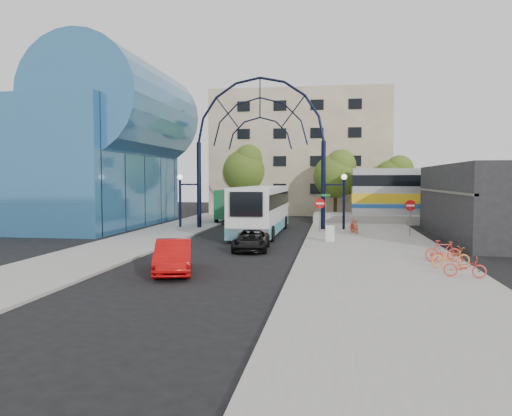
% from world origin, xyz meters
% --- Properties ---
extents(ground, '(120.00, 120.00, 0.00)m').
position_xyz_m(ground, '(0.00, 0.00, 0.00)').
color(ground, black).
rests_on(ground, ground).
extents(sidewalk_east, '(8.00, 56.00, 0.12)m').
position_xyz_m(sidewalk_east, '(8.00, 4.00, 0.06)').
color(sidewalk_east, gray).
rests_on(sidewalk_east, ground).
extents(plaza_west, '(5.00, 50.00, 0.12)m').
position_xyz_m(plaza_west, '(-6.50, 6.00, 0.06)').
color(plaza_west, gray).
rests_on(plaza_west, ground).
extents(gateway_arch, '(13.64, 0.44, 12.10)m').
position_xyz_m(gateway_arch, '(0.00, 14.00, 8.56)').
color(gateway_arch, black).
rests_on(gateway_arch, ground).
extents(stop_sign, '(0.80, 0.07, 2.50)m').
position_xyz_m(stop_sign, '(4.80, 12.00, 1.99)').
color(stop_sign, slate).
rests_on(stop_sign, sidewalk_east).
extents(do_not_enter_sign, '(0.76, 0.07, 2.48)m').
position_xyz_m(do_not_enter_sign, '(11.00, 10.00, 1.98)').
color(do_not_enter_sign, slate).
rests_on(do_not_enter_sign, sidewalk_east).
extents(street_name_sign, '(0.70, 0.70, 2.80)m').
position_xyz_m(street_name_sign, '(5.20, 12.60, 2.13)').
color(street_name_sign, slate).
rests_on(street_name_sign, sidewalk_east).
extents(sandwich_board, '(0.55, 0.61, 0.99)m').
position_xyz_m(sandwich_board, '(5.60, 5.98, 0.74)').
color(sandwich_board, white).
rests_on(sandwich_board, sidewalk_east).
extents(transit_hall, '(16.50, 18.00, 14.50)m').
position_xyz_m(transit_hall, '(-15.30, 15.00, 6.70)').
color(transit_hall, '#316795').
rests_on(transit_hall, ground).
extents(commercial_block_east, '(6.00, 16.00, 5.00)m').
position_xyz_m(commercial_block_east, '(16.00, 10.00, 2.50)').
color(commercial_block_east, black).
rests_on(commercial_block_east, ground).
extents(apartment_block, '(20.00, 12.10, 14.00)m').
position_xyz_m(apartment_block, '(2.00, 34.97, 7.00)').
color(apartment_block, tan).
rests_on(apartment_block, ground).
extents(train_platform, '(32.00, 5.00, 0.80)m').
position_xyz_m(train_platform, '(20.00, 22.00, 0.40)').
color(train_platform, gray).
rests_on(train_platform, ground).
extents(train_car, '(25.10, 3.05, 4.20)m').
position_xyz_m(train_car, '(20.00, 22.00, 2.90)').
color(train_car, '#B7B7BC').
rests_on(train_car, train_platform).
extents(tree_north_a, '(4.48, 4.48, 7.00)m').
position_xyz_m(tree_north_a, '(6.12, 25.93, 4.61)').
color(tree_north_a, '#382314').
rests_on(tree_north_a, ground).
extents(tree_north_b, '(5.12, 5.12, 8.00)m').
position_xyz_m(tree_north_b, '(-3.88, 29.93, 5.27)').
color(tree_north_b, '#382314').
rests_on(tree_north_b, ground).
extents(tree_north_c, '(4.16, 4.16, 6.50)m').
position_xyz_m(tree_north_c, '(12.12, 27.93, 4.28)').
color(tree_north_c, '#382314').
rests_on(tree_north_c, ground).
extents(city_bus, '(3.05, 12.68, 3.47)m').
position_xyz_m(city_bus, '(0.54, 11.07, 1.81)').
color(city_bus, silver).
rests_on(city_bus, ground).
extents(green_truck, '(2.51, 6.10, 3.04)m').
position_xyz_m(green_truck, '(-3.70, 20.65, 1.52)').
color(green_truck, black).
rests_on(green_truck, ground).
extents(black_suv, '(2.23, 4.30, 1.16)m').
position_xyz_m(black_suv, '(1.22, 2.26, 0.58)').
color(black_suv, black).
rests_on(black_suv, ground).
extents(red_sedan, '(2.62, 4.57, 1.42)m').
position_xyz_m(red_sedan, '(-0.97, -4.91, 0.71)').
color(red_sedan, '#B60B0B').
rests_on(red_sedan, ground).
extents(bike_near_a, '(0.85, 1.88, 0.95)m').
position_xyz_m(bike_near_a, '(7.23, 12.02, 0.60)').
color(bike_near_a, '#DA492B').
rests_on(bike_near_a, sidewalk_east).
extents(bike_near_b, '(0.94, 1.86, 1.08)m').
position_xyz_m(bike_near_b, '(7.30, 11.27, 0.66)').
color(bike_near_b, '#CB4428').
rests_on(bike_near_b, sidewalk_east).
extents(bike_far_a, '(1.68, 0.89, 0.84)m').
position_xyz_m(bike_far_a, '(10.96, -4.62, 0.54)').
color(bike_far_a, red).
rests_on(bike_far_a, sidewalk_east).
extents(bike_far_b, '(1.71, 0.62, 1.01)m').
position_xyz_m(bike_far_b, '(10.93, -0.79, 0.62)').
color(bike_far_b, red).
rests_on(bike_far_b, sidewalk_east).
extents(bike_far_c, '(1.87, 1.05, 0.93)m').
position_xyz_m(bike_far_c, '(10.91, -2.44, 0.58)').
color(bike_far_c, orange).
rests_on(bike_far_c, sidewalk_east).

